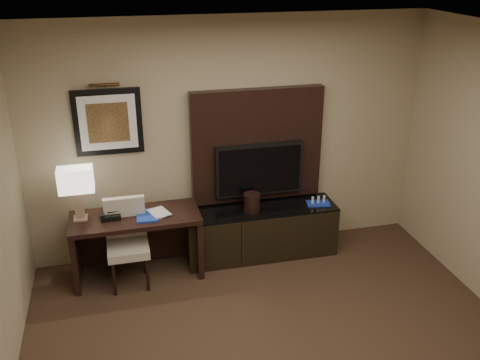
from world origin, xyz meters
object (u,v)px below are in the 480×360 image
object	(u,v)px
credenza	(261,231)
minibar_tray	(318,201)
tv	(259,169)
desk_chair	(128,248)
table_lamp	(78,195)
desk_phone	(111,213)
ice_bucket	(252,202)
desk	(138,245)

from	to	relation	value
credenza	minibar_tray	size ratio (longest dim) A/B	6.62
tv	minibar_tray	xyz separation A→B (m)	(0.66, -0.20, -0.38)
tv	desk_chair	size ratio (longest dim) A/B	1.13
desk_chair	table_lamp	bearing A→B (deg)	153.68
desk_phone	minibar_tray	distance (m)	2.33
desk_chair	ice_bucket	world-z (taller)	desk_chair
ice_bucket	table_lamp	bearing A→B (deg)	-179.84
desk_phone	minibar_tray	xyz separation A→B (m)	(2.32, 0.04, -0.13)
credenza	tv	distance (m)	0.74
table_lamp	desk_phone	distance (m)	0.38
tv	ice_bucket	bearing A→B (deg)	-125.64
credenza	desk_chair	distance (m)	1.54
credenza	minibar_tray	bearing A→B (deg)	-4.36
desk_phone	minibar_tray	size ratio (longest dim) A/B	0.77
tv	desk_phone	world-z (taller)	tv
desk	desk_phone	distance (m)	0.48
table_lamp	ice_bucket	distance (m)	1.87
desk	credenza	distance (m)	1.41
desk	tv	size ratio (longest dim) A/B	1.35
desk	credenza	xyz separation A→B (m)	(1.41, 0.10, -0.06)
table_lamp	desk	bearing A→B (deg)	-5.94
desk_chair	desk_phone	size ratio (longest dim) A/B	4.43
ice_bucket	minibar_tray	world-z (taller)	ice_bucket
desk	desk_chair	distance (m)	0.21
table_lamp	ice_bucket	xyz separation A→B (m)	(1.84, 0.01, -0.30)
table_lamp	ice_bucket	size ratio (longest dim) A/B	2.66
minibar_tray	credenza	bearing A→B (deg)	175.28
credenza	table_lamp	distance (m)	2.08
desk_chair	minibar_tray	world-z (taller)	desk_chair
credenza	desk_chair	world-z (taller)	desk_chair
desk	table_lamp	size ratio (longest dim) A/B	2.44
desk	desk_chair	world-z (taller)	desk_chair
credenza	table_lamp	world-z (taller)	table_lamp
tv	table_lamp	xyz separation A→B (m)	(-1.97, -0.18, -0.02)
desk_chair	table_lamp	size ratio (longest dim) A/B	1.60
desk	desk_chair	xyz separation A→B (m)	(-0.10, -0.16, 0.08)
credenza	minibar_tray	world-z (taller)	minibar_tray
desk_chair	desk	bearing A→B (deg)	57.03
ice_bucket	desk_chair	bearing A→B (deg)	-170.87
table_lamp	minibar_tray	size ratio (longest dim) A/B	2.12
table_lamp	minibar_tray	bearing A→B (deg)	-0.28
desk_phone	ice_bucket	distance (m)	1.54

